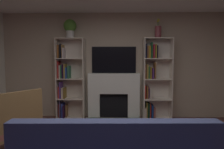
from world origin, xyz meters
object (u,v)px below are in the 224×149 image
(vase_with_flowers, at_px, (158,32))
(armchair, at_px, (13,125))
(fireplace, at_px, (114,95))
(bookshelf_left, at_px, (68,80))
(tv, at_px, (114,60))
(potted_plant, at_px, (70,27))
(bookshelf_right, at_px, (154,79))

(vase_with_flowers, bearing_deg, armchair, -139.36)
(fireplace, relative_size, bookshelf_left, 0.70)
(bookshelf_left, bearing_deg, vase_with_flowers, -0.82)
(tv, xyz_separation_m, potted_plant, (-1.05, -0.12, 0.78))
(bookshelf_right, height_order, potted_plant, potted_plant)
(bookshelf_left, distance_m, vase_with_flowers, 2.47)
(fireplace, bearing_deg, armchair, -123.04)
(potted_plant, relative_size, armchair, 0.45)
(bookshelf_right, bearing_deg, vase_with_flowers, -19.32)
(tv, xyz_separation_m, armchair, (-1.40, -2.22, -0.92))
(potted_plant, xyz_separation_m, armchair, (-0.35, -2.10, -1.70))
(bookshelf_right, bearing_deg, bookshelf_left, 179.93)
(fireplace, height_order, armchair, fireplace)
(bookshelf_right, relative_size, vase_with_flowers, 4.31)
(bookshelf_right, bearing_deg, armchair, -138.01)
(bookshelf_right, distance_m, potted_plant, 2.36)
(armchair, bearing_deg, potted_plant, 80.61)
(fireplace, height_order, potted_plant, potted_plant)
(tv, xyz_separation_m, bookshelf_left, (-1.13, -0.09, -0.49))
(bookshelf_left, bearing_deg, bookshelf_right, -0.07)
(fireplace, relative_size, potted_plant, 3.01)
(fireplace, xyz_separation_m, tv, (0.00, 0.07, 0.86))
(bookshelf_left, bearing_deg, tv, 4.48)
(armchair, bearing_deg, bookshelf_right, 41.99)
(bookshelf_right, bearing_deg, tv, 174.60)
(vase_with_flowers, bearing_deg, bookshelf_right, 160.68)
(bookshelf_right, xyz_separation_m, armchair, (-2.36, -2.13, -0.47))
(tv, bearing_deg, armchair, -122.18)
(bookshelf_left, height_order, armchair, bookshelf_left)
(vase_with_flowers, height_order, armchair, vase_with_flowers)
(bookshelf_left, distance_m, bookshelf_right, 2.10)
(fireplace, bearing_deg, bookshelf_right, -1.13)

